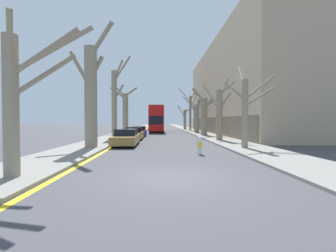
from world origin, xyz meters
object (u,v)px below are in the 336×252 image
object	(u,v)px
street_tree_right_1	(219,111)
double_decker_bus	(157,118)
street_tree_left_0	(18,97)
parked_car_0	(126,138)
street_tree_right_0	(246,108)
parked_car_2	(139,131)
street_tree_left_1	(91,93)
parked_car_1	(134,134)
street_tree_left_3	(125,111)
street_tree_right_3	(196,116)
traffic_bollard	(199,145)
street_tree_right_2	(204,115)
street_tree_right_4	(190,110)
street_tree_left_2	(115,101)
street_tree_right_5	(185,118)

from	to	relation	value
street_tree_right_1	double_decker_bus	world-z (taller)	street_tree_right_1
street_tree_left_0	parked_car_0	distance (m)	10.86
street_tree_right_0	parked_car_2	world-z (taller)	street_tree_right_0
street_tree_left_1	parked_car_2	world-z (taller)	street_tree_left_1
street_tree_left_0	parked_car_1	distance (m)	16.46
double_decker_bus	street_tree_right_0	bearing A→B (deg)	-75.14
street_tree_left_3	double_decker_bus	distance (m)	8.60
street_tree_right_1	street_tree_right_3	world-z (taller)	street_tree_right_1
street_tree_left_3	street_tree_right_0	bearing A→B (deg)	-57.73
double_decker_bus	traffic_bollard	distance (m)	27.48
double_decker_bus	parked_car_1	xyz separation A→B (m)	(-2.13, -16.63, -1.91)
street_tree_right_0	parked_car_2	size ratio (longest dim) A/B	1.65
street_tree_right_1	street_tree_right_2	size ratio (longest dim) A/B	1.04
street_tree_right_1	traffic_bollard	bearing A→B (deg)	-112.03
street_tree_left_0	street_tree_right_0	xyz separation A→B (m)	(10.77, 7.87, 0.08)
street_tree_left_1	street_tree_right_4	distance (m)	29.88
street_tree_left_0	parked_car_0	xyz separation A→B (m)	(2.03, 10.45, -2.16)
street_tree_right_3	street_tree_right_4	distance (m)	7.80
street_tree_left_3	street_tree_right_3	bearing A→B (deg)	15.47
street_tree_left_0	street_tree_right_0	world-z (taller)	street_tree_right_0
street_tree_right_2	street_tree_right_3	world-z (taller)	street_tree_right_2
street_tree_left_2	street_tree_right_4	size ratio (longest dim) A/B	1.08
street_tree_left_0	street_tree_right_3	distance (m)	30.60
street_tree_right_0	street_tree_right_5	bearing A→B (deg)	90.51
street_tree_right_2	traffic_bollard	world-z (taller)	street_tree_right_2
street_tree_right_3	street_tree_right_4	size ratio (longest dim) A/B	0.66
street_tree_right_4	street_tree_left_2	bearing A→B (deg)	-119.41
street_tree_right_0	traffic_bollard	world-z (taller)	street_tree_right_0
street_tree_right_2	street_tree_right_5	xyz separation A→B (m)	(-0.09, 21.98, -0.20)
street_tree_right_3	parked_car_0	distance (m)	20.29
street_tree_left_0	double_decker_bus	xyz separation A→B (m)	(4.15, 32.82, -0.25)
street_tree_right_2	street_tree_right_3	distance (m)	7.07
parked_car_1	parked_car_2	distance (m)	5.20
street_tree_left_3	street_tree_right_2	xyz separation A→B (m)	(10.97, -3.99, -0.67)
parked_car_0	traffic_bollard	distance (m)	7.03
street_tree_left_1	street_tree_left_2	size ratio (longest dim) A/B	0.97
street_tree_left_3	street_tree_right_0	size ratio (longest dim) A/B	1.15
street_tree_left_1	double_decker_bus	size ratio (longest dim) A/B	0.80
street_tree_left_0	street_tree_left_3	world-z (taller)	street_tree_left_3
street_tree_right_0	street_tree_left_2	bearing A→B (deg)	140.00
street_tree_left_1	traffic_bollard	world-z (taller)	street_tree_left_1
street_tree_left_2	street_tree_right_4	distance (m)	22.16
street_tree_left_0	street_tree_left_1	xyz separation A→B (m)	(-0.17, 8.53, 1.16)
street_tree_left_1	parked_car_2	size ratio (longest dim) A/B	2.25
double_decker_bus	street_tree_right_1	bearing A→B (deg)	-70.78
street_tree_right_0	street_tree_right_2	xyz separation A→B (m)	(-0.22, 13.73, -0.09)
street_tree_right_4	street_tree_right_0	bearing A→B (deg)	-89.87
street_tree_right_5	double_decker_bus	distance (m)	12.47
street_tree_right_4	traffic_bollard	world-z (taller)	street_tree_right_4
traffic_bollard	parked_car_2	bearing A→B (deg)	107.79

